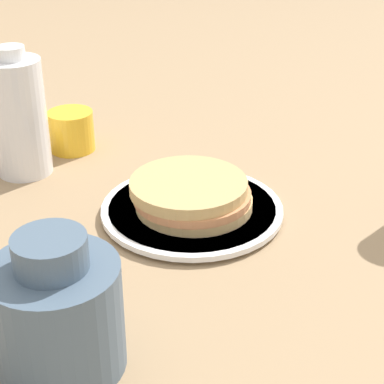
% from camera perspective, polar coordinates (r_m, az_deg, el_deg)
% --- Properties ---
extents(ground_plane, '(4.00, 4.00, 0.00)m').
position_cam_1_polar(ground_plane, '(0.81, 1.49, -2.82)').
color(ground_plane, '#9E7F5B').
extents(plate, '(0.23, 0.23, 0.01)m').
position_cam_1_polar(plate, '(0.82, -0.00, -1.59)').
color(plate, white).
rests_on(plate, ground_plane).
extents(pancake_stack, '(0.15, 0.16, 0.04)m').
position_cam_1_polar(pancake_stack, '(0.81, -0.05, -0.19)').
color(pancake_stack, '#DFB675').
rests_on(pancake_stack, plate).
extents(juice_glass, '(0.07, 0.07, 0.06)m').
position_cam_1_polar(juice_glass, '(1.01, -10.67, 5.36)').
color(juice_glass, yellow).
rests_on(juice_glass, ground_plane).
extents(cream_jug, '(0.12, 0.12, 0.14)m').
position_cam_1_polar(cream_jug, '(0.58, -11.85, -10.44)').
color(cream_jug, '#4C6075').
rests_on(cream_jug, ground_plane).
extents(water_bottle_near, '(0.08, 0.08, 0.19)m').
position_cam_1_polar(water_bottle_near, '(0.93, -15.14, 6.52)').
color(water_bottle_near, white).
rests_on(water_bottle_near, ground_plane).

